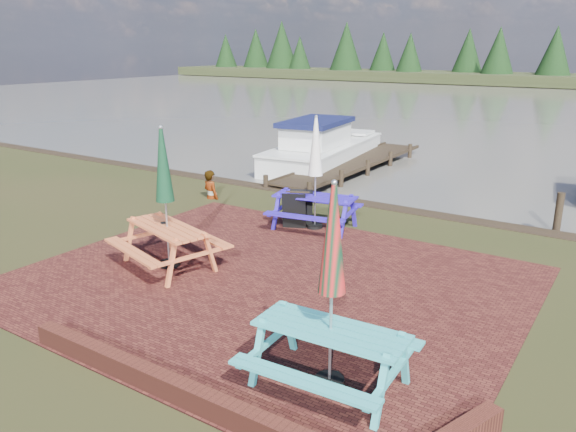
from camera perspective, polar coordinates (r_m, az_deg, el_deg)
The scene contains 11 objects.
ground at distance 9.86m, azimuth -5.55°, elevation -8.69°, with size 120.00×120.00×0.00m, color black.
paving at distance 10.58m, azimuth -2.15°, elevation -6.72°, with size 9.00×7.50×0.02m, color #331210.
brick_wall at distance 6.99m, azimuth -4.10°, elevation -18.96°, with size 6.21×1.79×0.30m.
water at distance 44.45m, azimuth 26.21°, elevation 9.69°, with size 120.00×60.00×0.02m, color #4C4941.
picnic_table_teal at distance 7.18m, azimuth 4.38°, elevation -10.43°, with size 2.04×1.83×2.72m.
picnic_table_red at distance 11.23m, azimuth -12.23°, elevation -0.41°, with size 2.43×2.28×2.79m.
picnic_table_blue at distance 13.38m, azimuth 2.77°, elevation 2.59°, with size 2.22×2.05×2.70m.
chalkboard at distance 13.51m, azimuth 0.97°, elevation 0.67°, with size 0.61×0.75×0.92m.
jetty at distance 20.75m, azimuth 6.44°, elevation 5.28°, with size 1.76×9.08×1.00m.
boat_jetty at distance 21.78m, azimuth 3.54°, elevation 6.69°, with size 3.21×7.20×2.02m.
person at distance 16.31m, azimuth -7.93°, elevation 4.57°, with size 0.59×0.39×1.63m, color gray.
Camera 1 is at (5.64, -6.88, 4.24)m, focal length 35.00 mm.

